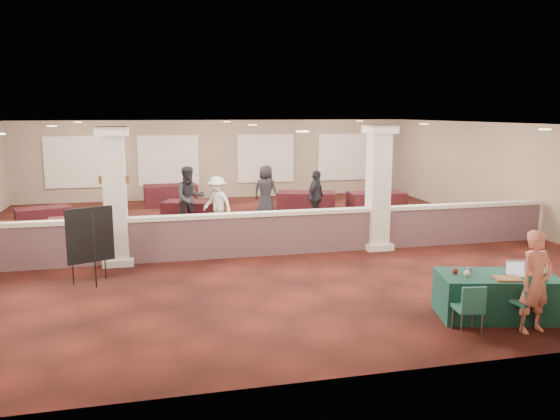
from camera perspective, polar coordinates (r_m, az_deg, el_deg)
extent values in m
plane|color=#451711|center=(15.11, -2.80, -3.30)|extent=(16.00, 16.00, 0.00)
cube|color=#7F7058|center=(22.69, -6.51, 5.28)|extent=(16.00, 0.04, 3.20)
cube|color=#7F7058|center=(7.23, 8.69, -5.37)|extent=(16.00, 0.04, 3.20)
cube|color=#7F7058|center=(18.05, 23.04, 3.27)|extent=(0.04, 16.00, 3.20)
cube|color=white|center=(14.70, -2.91, 8.93)|extent=(16.00, 16.00, 0.02)
cube|color=brown|center=(13.56, -1.67, -2.69)|extent=(15.60, 0.20, 1.00)
cube|color=beige|center=(13.45, -1.68, -0.40)|extent=(15.60, 0.28, 0.10)
cube|color=silver|center=(13.13, -16.84, 1.33)|extent=(0.50, 0.50, 3.20)
cube|color=silver|center=(13.44, -16.50, -5.09)|extent=(0.70, 0.70, 0.16)
cube|color=silver|center=(12.99, -17.18, 7.88)|extent=(0.72, 0.72, 0.20)
cube|color=silver|center=(14.26, 10.22, 2.28)|extent=(0.50, 0.50, 3.20)
cube|color=silver|center=(14.54, 10.03, -3.66)|extent=(0.70, 0.70, 0.16)
cube|color=silver|center=(14.13, 10.41, 8.32)|extent=(0.72, 0.72, 0.20)
cylinder|color=brown|center=(13.10, -18.15, 3.01)|extent=(0.12, 0.12, 0.18)
cylinder|color=white|center=(13.10, -18.15, 3.01)|extent=(0.09, 0.09, 0.10)
cylinder|color=brown|center=(13.06, -15.70, 3.12)|extent=(0.12, 0.12, 0.18)
cylinder|color=white|center=(13.06, -15.70, 3.12)|extent=(0.09, 0.09, 0.10)
cube|color=#0E362B|center=(10.30, 21.69, -8.34)|extent=(2.15, 1.43, 0.76)
cube|color=#216253|center=(9.97, 24.02, -8.57)|extent=(0.56, 0.56, 0.06)
cube|color=#216253|center=(9.76, 25.10, -7.45)|extent=(0.46, 0.14, 0.46)
cylinder|color=gray|center=(9.79, 24.01, -10.47)|extent=(0.03, 0.03, 0.44)
cylinder|color=gray|center=(10.08, 25.53, -10.00)|extent=(0.03, 0.03, 0.44)
cylinder|color=gray|center=(10.03, 22.30, -9.84)|extent=(0.03, 0.03, 0.44)
cylinder|color=gray|center=(10.31, 23.83, -9.41)|extent=(0.03, 0.03, 0.44)
cube|color=#216253|center=(9.43, 19.03, -9.71)|extent=(0.46, 0.46, 0.05)
cube|color=#216253|center=(9.20, 19.60, -8.77)|extent=(0.40, 0.10, 0.40)
cylinder|color=gray|center=(9.29, 18.41, -11.39)|extent=(0.02, 0.02, 0.38)
cylinder|color=gray|center=(9.43, 20.35, -11.19)|extent=(0.02, 0.02, 0.38)
cylinder|color=gray|center=(9.59, 17.58, -10.68)|extent=(0.02, 0.02, 0.38)
cylinder|color=gray|center=(9.72, 19.47, -10.49)|extent=(0.02, 0.02, 0.38)
cube|color=black|center=(11.81, -19.23, -2.48)|extent=(0.90, 0.40, 1.15)
cylinder|color=black|center=(11.99, -20.96, -3.81)|extent=(0.04, 0.04, 1.53)
cylinder|color=black|center=(12.16, -17.91, -3.44)|extent=(0.04, 0.04, 1.53)
cylinder|color=black|center=(11.65, -18.83, -4.08)|extent=(0.04, 0.04, 1.53)
imported|color=#D06F5A|center=(9.74, 25.13, -6.82)|extent=(0.66, 0.50, 1.67)
cube|color=black|center=(15.19, -19.51, -2.29)|extent=(1.97, 1.03, 0.79)
cube|color=black|center=(17.78, -9.31, -0.21)|extent=(1.92, 1.44, 0.70)
cube|color=black|center=(19.27, 10.04, 0.69)|extent=(1.98, 1.07, 0.78)
cube|color=black|center=(18.25, -23.45, -0.75)|extent=(1.76, 1.23, 0.65)
cube|color=black|center=(21.20, -11.34, 1.53)|extent=(2.03, 1.13, 0.79)
cube|color=black|center=(18.91, 2.75, 0.68)|extent=(2.17, 1.53, 0.80)
imported|color=black|center=(16.72, -9.42, 1.24)|extent=(1.00, 0.68, 1.92)
imported|color=silver|center=(16.69, -6.57, 0.76)|extent=(1.05, 1.07, 1.61)
imported|color=black|center=(17.37, 3.76, 1.34)|extent=(1.02, 1.07, 1.71)
imported|color=black|center=(18.53, -1.49, 2.00)|extent=(0.98, 0.87, 1.76)
cube|color=silver|center=(10.26, 23.58, -6.27)|extent=(0.39, 0.31, 0.02)
cube|color=silver|center=(10.33, 23.37, -5.43)|extent=(0.34, 0.09, 0.23)
cube|color=#B0B9D4|center=(10.33, 23.38, -5.52)|extent=(0.30, 0.08, 0.20)
cube|color=#BA6B1D|center=(9.97, 22.66, -6.62)|extent=(0.48, 0.40, 0.03)
sphere|color=beige|center=(9.89, 18.97, -6.28)|extent=(0.11, 0.11, 0.11)
sphere|color=#5D1219|center=(9.98, 17.83, -6.09)|extent=(0.10, 0.10, 0.10)
sphere|color=#56555B|center=(10.13, 19.12, -5.91)|extent=(0.11, 0.11, 0.11)
cube|color=#B31913|center=(10.20, 25.99, -6.57)|extent=(0.13, 0.06, 0.01)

